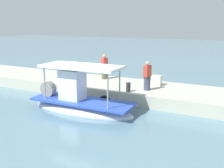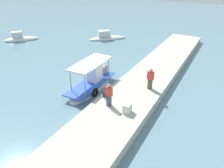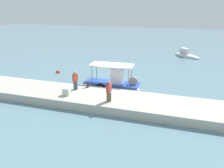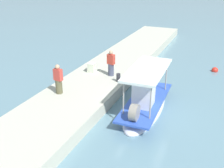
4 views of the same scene
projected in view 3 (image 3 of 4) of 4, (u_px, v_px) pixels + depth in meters
ground_plane at (112, 88)px, 21.56m from camera, size 120.00×120.00×0.00m
dock_quay at (99, 99)px, 18.18m from camera, size 36.00×3.77×0.68m
main_fishing_boat at (113, 84)px, 21.43m from camera, size 5.51×1.91×2.67m
fisherman_near_bollard at (75, 81)px, 19.12m from camera, size 0.43×0.50×1.61m
fisherman_by_crate at (109, 92)px, 16.76m from camera, size 0.41×0.49×1.63m
mooring_bollard at (88, 84)px, 19.79m from camera, size 0.24×0.24×0.50m
cargo_crate at (67, 92)px, 18.06m from camera, size 0.56×0.46×0.59m
marker_buoy at (58, 72)px, 26.32m from camera, size 0.45×0.45×0.45m
moored_boat_near at (186, 55)px, 34.28m from camera, size 4.29×3.91×1.51m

